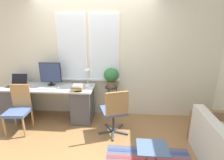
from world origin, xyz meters
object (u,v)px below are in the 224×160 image
desk_chair_wooden (19,108)px  plant_stand (111,90)px  laptop (18,83)px  desk_lamp (87,73)px  potted_plant (111,76)px  book_stack (78,88)px  office_chair_swivel (115,111)px  monitor (50,73)px  keyboard (47,88)px  folding_stool (152,149)px  mouse (59,88)px

desk_chair_wooden → plant_stand: bearing=17.7°
laptop → desk_chair_wooden: 0.64m
desk_lamp → potted_plant: bearing=9.3°
desk_chair_wooden → potted_plant: size_ratio=2.13×
book_stack → potted_plant: potted_plant is taller
book_stack → plant_stand: size_ratio=0.32×
book_stack → office_chair_swivel: bearing=-21.0°
monitor → keyboard: size_ratio=1.36×
book_stack → plant_stand: (0.62, 0.42, -0.20)m
folding_stool → desk_chair_wooden: bearing=160.1°
book_stack → desk_chair_wooden: bearing=-166.1°
book_stack → potted_plant: bearing=34.0°
desk_chair_wooden → folding_stool: (2.40, -0.87, -0.09)m
folding_stool → laptop: bearing=153.2°
office_chair_swivel → folding_stool: office_chair_swivel is taller
laptop → office_chair_swivel: size_ratio=0.38×
plant_stand → office_chair_swivel: bearing=-80.5°
mouse → laptop: bearing=171.7°
monitor → desk_chair_wooden: bearing=-127.9°
potted_plant → laptop: bearing=-173.9°
mouse → office_chair_swivel: size_ratio=0.07×
mouse → desk_chair_wooden: (-0.68, -0.34, -0.30)m
book_stack → monitor: bearing=155.9°
monitor → book_stack: monitor is taller
laptop → book_stack: size_ratio=1.52×
book_stack → office_chair_swivel: size_ratio=0.25×
mouse → monitor: bearing=137.3°
plant_stand → potted_plant: size_ratio=1.66×
laptop → desk_chair_wooden: size_ratio=0.38×
potted_plant → desk_chair_wooden: bearing=-158.1°
monitor → mouse: monitor is taller
book_stack → laptop: bearing=171.3°
laptop → mouse: laptop is taller
potted_plant → folding_stool: bearing=-66.4°
book_stack → office_chair_swivel: (0.74, -0.28, -0.32)m
desk_lamp → monitor: bearing=-176.7°
desk_lamp → plant_stand: size_ratio=0.53×
monitor → desk_chair_wooden: monitor is taller
monitor → keyboard: 0.34m
keyboard → potted_plant: potted_plant is taller
mouse → book_stack: book_stack is taller
monitor → folding_stool: size_ratio=1.17×
keyboard → book_stack: size_ratio=1.60×
keyboard → desk_chair_wooden: 0.62m
folding_stool → keyboard: bearing=148.5°
laptop → plant_stand: laptop is taller
keyboard → folding_stool: (1.96, -1.20, -0.38)m
book_stack → office_chair_swivel: office_chair_swivel is taller
desk_chair_wooden → folding_stool: size_ratio=2.13×
desk_lamp → office_chair_swivel: 1.03m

